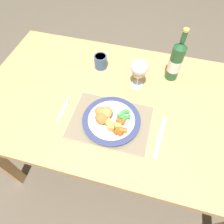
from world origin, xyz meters
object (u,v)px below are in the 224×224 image
fork (63,110)px  bottle (176,61)px  dinner_plate (111,120)px  wine_glass (139,69)px  drinking_cup (101,61)px  dining_table (124,111)px  table_knife (159,141)px

fork → bottle: 0.59m
dinner_plate → bottle: size_ratio=0.93×
wine_glass → drinking_cup: 0.25m
wine_glass → bottle: bearing=33.4°
dining_table → drinking_cup: 0.30m
dining_table → wine_glass: bearing=71.1°
dinner_plate → wine_glass: size_ratio=1.60×
fork → bottle: bottle is taller
wine_glass → fork: bearing=-140.9°
bottle → fork: bearing=-142.8°
dining_table → dinner_plate: (-0.03, -0.14, 0.11)m
dining_table → wine_glass: wine_glass is taller
dining_table → drinking_cup: bearing=132.5°
dinner_plate → wine_glass: 0.28m
dinner_plate → table_knife: 0.22m
dining_table → wine_glass: 0.24m
bottle → drinking_cup: bottle is taller
table_knife → wine_glass: (-0.15, 0.29, 0.11)m
wine_glass → table_knife: bearing=-62.3°
fork → drinking_cup: bearing=75.8°
dinner_plate → fork: 0.24m
drinking_cup → bottle: bearing=3.3°
dining_table → bottle: bearing=47.5°
table_knife → bottle: bearing=88.5°
dining_table → fork: (-0.26, -0.13, 0.09)m
bottle → wine_glass: bearing=-146.6°
fork → wine_glass: 0.41m
wine_glass → dining_table: bearing=-108.9°
dinner_plate → bottle: 0.43m
dining_table → drinking_cup: size_ratio=19.52×
dinner_plate → drinking_cup: drinking_cup is taller
dinner_plate → dining_table: bearing=78.0°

